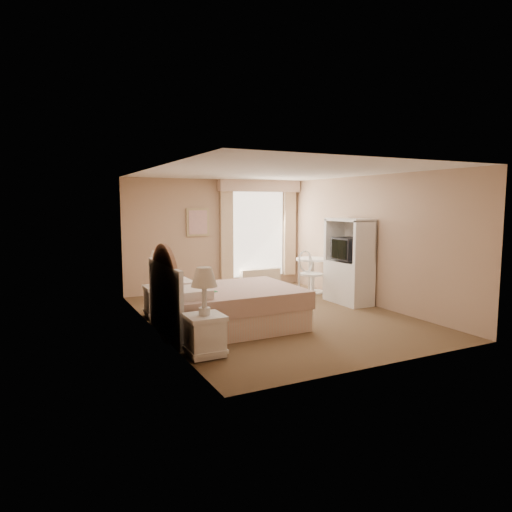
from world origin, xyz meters
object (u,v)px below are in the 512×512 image
armoire (349,268)px  round_table (312,270)px  bed (223,306)px  cafe_chair (309,270)px  nightstand_far (159,292)px  nightstand_near (205,324)px

armoire → round_table: bearing=92.9°
bed → cafe_chair: 2.90m
round_table → armoire: 1.22m
cafe_chair → armoire: armoire is taller
cafe_chair → armoire: bearing=-84.9°
nightstand_far → round_table: nightstand_far is taller
round_table → nightstand_near: bearing=-140.8°
cafe_chair → bed: bearing=-172.5°
nightstand_far → armoire: bearing=-9.1°
nightstand_far → round_table: size_ratio=1.49×
nightstand_near → nightstand_far: (0.00, 2.32, -0.00)m
nightstand_near → nightstand_far: bearing=90.0°
bed → nightstand_far: size_ratio=1.88×
nightstand_far → armoire: 3.71m
bed → nightstand_near: 1.34m
armoire → cafe_chair: bearing=116.8°
bed → armoire: 3.01m
nightstand_near → armoire: size_ratio=0.68×
round_table → cafe_chair: 0.53m
nightstand_near → cafe_chair: bearing=38.0°
bed → armoire: size_ratio=1.28×
cafe_chair → nightstand_near: bearing=-163.7°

